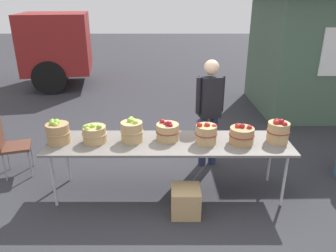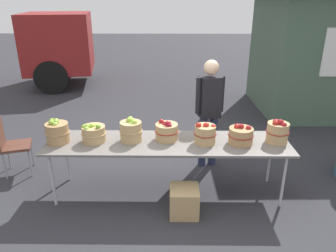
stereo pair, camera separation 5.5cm
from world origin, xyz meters
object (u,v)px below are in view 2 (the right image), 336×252
(apple_basket_red_1, at_px, (205,134))
(vendor_adult, at_px, (209,106))
(apple_basket_red_0, at_px, (167,131))
(apple_basket_red_3, at_px, (277,132))
(produce_crate, at_px, (184,201))
(folding_chair, at_px, (10,142))
(apple_basket_red_2, at_px, (241,135))
(market_table, at_px, (168,144))
(apple_basket_green_1, at_px, (93,133))
(apple_basket_green_2, at_px, (131,131))
(apple_basket_green_0, at_px, (57,132))

(apple_basket_red_1, relative_size, vendor_adult, 0.17)
(apple_basket_red_0, distance_m, apple_basket_red_3, 1.40)
(produce_crate, bearing_deg, folding_chair, 159.31)
(apple_basket_red_2, bearing_deg, market_table, 178.42)
(market_table, bearing_deg, apple_basket_green_1, 179.42)
(market_table, bearing_deg, folding_chair, 168.01)
(market_table, bearing_deg, apple_basket_red_3, 0.57)
(apple_basket_red_2, relative_size, apple_basket_red_3, 1.01)
(produce_crate, bearing_deg, apple_basket_red_2, 31.23)
(apple_basket_green_2, relative_size, apple_basket_red_0, 1.00)
(apple_basket_green_1, height_order, folding_chair, apple_basket_green_1)
(apple_basket_red_0, distance_m, folding_chair, 2.35)
(apple_basket_green_1, distance_m, apple_basket_red_3, 2.33)
(apple_basket_red_1, bearing_deg, apple_basket_red_3, 2.37)
(apple_basket_red_2, bearing_deg, apple_basket_red_3, 4.76)
(market_table, relative_size, apple_basket_green_1, 9.81)
(apple_basket_green_1, bearing_deg, apple_basket_red_0, 4.23)
(apple_basket_red_1, bearing_deg, produce_crate, -121.53)
(apple_basket_green_0, height_order, vendor_adult, vendor_adult)
(apple_basket_green_1, bearing_deg, produce_crate, -22.11)
(apple_basket_red_1, relative_size, folding_chair, 0.33)
(apple_basket_red_0, bearing_deg, apple_basket_green_0, -176.10)
(apple_basket_green_0, height_order, apple_basket_red_1, apple_basket_green_0)
(market_table, height_order, apple_basket_green_2, apple_basket_green_2)
(apple_basket_green_0, height_order, folding_chair, apple_basket_green_0)
(market_table, relative_size, produce_crate, 8.88)
(apple_basket_green_0, bearing_deg, apple_basket_red_3, 0.61)
(apple_basket_green_1, xyz_separation_m, folding_chair, (-1.35, 0.48, -0.36))
(apple_basket_red_2, distance_m, vendor_adult, 0.88)
(apple_basket_red_2, xyz_separation_m, vendor_adult, (-0.31, 0.82, 0.11))
(folding_chair, bearing_deg, apple_basket_green_1, -126.95)
(folding_chair, bearing_deg, apple_basket_green_0, -136.63)
(apple_basket_red_0, height_order, folding_chair, apple_basket_red_0)
(apple_basket_green_2, xyz_separation_m, produce_crate, (0.67, -0.50, -0.72))
(apple_basket_red_3, height_order, vendor_adult, vendor_adult)
(apple_basket_red_3, bearing_deg, folding_chair, 172.66)
(apple_basket_red_2, bearing_deg, produce_crate, -148.77)
(apple_basket_red_0, distance_m, vendor_adult, 0.95)
(apple_basket_red_3, bearing_deg, produce_crate, -158.24)
(apple_basket_red_1, xyz_separation_m, vendor_adult, (0.14, 0.82, 0.09))
(apple_basket_red_2, height_order, folding_chair, apple_basket_red_2)
(apple_basket_red_1, bearing_deg, apple_basket_green_1, 178.63)
(apple_basket_green_1, xyz_separation_m, apple_basket_green_2, (0.48, 0.03, 0.03))
(market_table, relative_size, apple_basket_red_1, 10.81)
(market_table, bearing_deg, apple_basket_red_0, 100.61)
(market_table, xyz_separation_m, apple_basket_red_1, (0.47, -0.02, 0.16))
(produce_crate, bearing_deg, apple_basket_red_0, 112.26)
(apple_basket_red_1, bearing_deg, market_table, 177.05)
(apple_basket_red_1, height_order, vendor_adult, vendor_adult)
(apple_basket_green_1, height_order, apple_basket_red_0, apple_basket_red_0)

